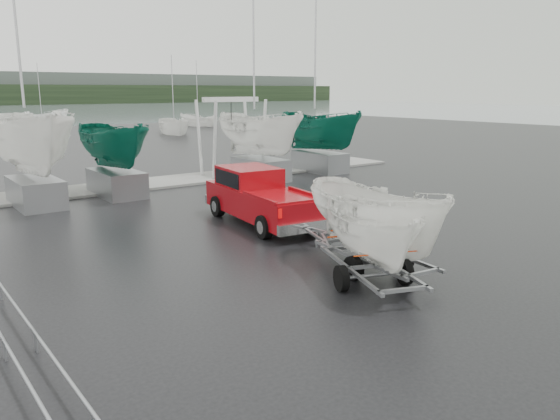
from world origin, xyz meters
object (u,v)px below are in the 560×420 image
(pickup_truck, at_px, (258,195))
(boat_hoist, at_px, (231,125))
(trailer_hitched, at_px, (378,160))
(trailer_parked, at_px, (373,185))

(pickup_truck, xyz_separation_m, boat_hoist, (4.85, 9.41, 1.71))
(pickup_truck, height_order, boat_hoist, boat_hoist)
(trailer_hitched, relative_size, boat_hoist, 1.27)
(trailer_hitched, bearing_deg, boat_hoist, 77.24)
(trailer_parked, xyz_separation_m, boat_hoist, (6.34, 16.16, 0.28))
(pickup_truck, relative_size, boat_hoist, 1.39)
(pickup_truck, relative_size, trailer_parked, 1.31)
(pickup_truck, bearing_deg, trailer_parked, -95.43)
(trailer_hitched, height_order, boat_hoist, trailer_hitched)
(pickup_truck, bearing_deg, boat_hoist, 69.76)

